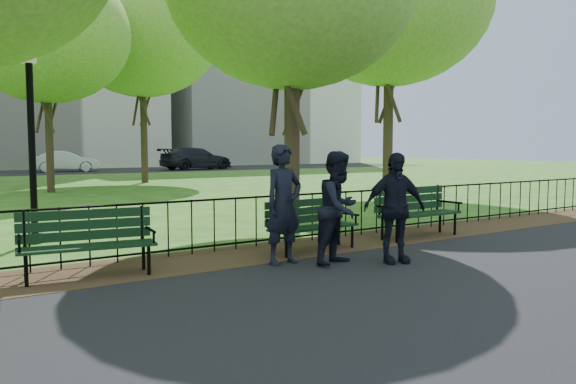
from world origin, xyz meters
TOP-DOWN VIEW (x-y plane):
  - ground at (0.00, 0.00)m, footprint 120.00×120.00m
  - asphalt_path at (0.00, -3.40)m, footprint 60.00×9.20m
  - dirt_strip at (0.00, 1.50)m, footprint 60.00×1.60m
  - far_street at (0.00, 35.00)m, footprint 70.00×9.00m
  - iron_fence at (0.00, 2.00)m, footprint 24.06×0.06m
  - apartment_east at (26.00, 48.00)m, footprint 20.00×15.00m
  - park_bench_main at (0.17, 1.14)m, footprint 1.69×0.64m
  - park_bench_left_a at (-3.20, 1.35)m, footprint 1.78×0.76m
  - park_bench_right_a at (2.91, 1.25)m, footprint 1.86×0.60m
  - lamppost at (-3.28, 4.68)m, footprint 0.33×0.33m
  - tree_far_c at (-0.68, 16.61)m, footprint 6.23×6.23m
  - tree_far_e at (4.36, 20.32)m, footprint 7.60×7.60m
  - person_left at (-0.56, 0.59)m, footprint 0.68×0.49m
  - person_mid at (0.11, 0.13)m, footprint 0.90×0.67m
  - person_right at (0.86, -0.26)m, footprint 1.04×0.69m
  - sedan_silver at (3.77, 34.69)m, footprint 4.49×1.89m
  - sedan_dark at (13.07, 33.31)m, footprint 5.95×2.99m

SIDE VIEW (x-z plane):
  - ground at x=0.00m, z-range 0.00..0.00m
  - asphalt_path at x=0.00m, z-range 0.00..0.01m
  - far_street at x=0.00m, z-range 0.00..0.01m
  - dirt_strip at x=0.00m, z-range 0.01..0.02m
  - iron_fence at x=0.00m, z-range 0.00..1.00m
  - park_bench_left_a at x=-3.20m, z-range 0.07..1.05m
  - park_bench_main at x=0.17m, z-range 0.09..1.03m
  - park_bench_right_a at x=2.91m, z-range 0.08..1.12m
  - sedan_silver at x=3.77m, z-range 0.01..1.46m
  - person_right at x=0.86m, z-range 0.01..1.66m
  - sedan_dark at x=13.07m, z-range 0.01..1.67m
  - person_mid at x=0.11m, z-range 0.01..1.68m
  - person_left at x=-0.56m, z-range 0.01..1.78m
  - lamppost at x=-3.28m, z-range 0.16..3.80m
  - tree_far_c at x=-0.68m, z-range 1.69..10.38m
  - tree_far_e at x=4.36m, z-range 2.06..12.66m
  - apartment_east at x=26.00m, z-range 0.00..24.00m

